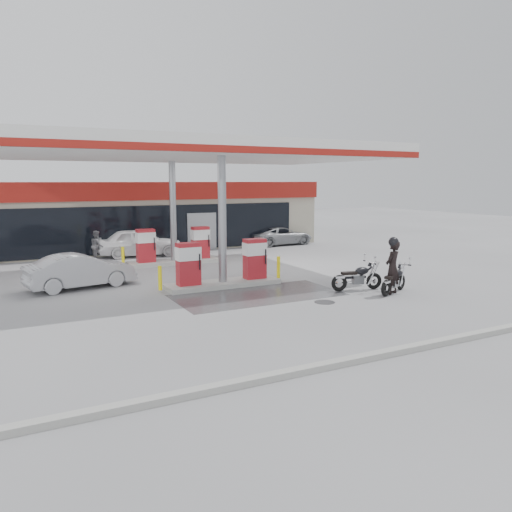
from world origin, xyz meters
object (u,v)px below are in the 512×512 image
(sedan_white, at_px, (140,242))
(biker_main, at_px, (393,267))
(pump_island_near, at_px, (223,268))
(attendant, at_px, (97,246))
(parked_car_right, at_px, (281,236))
(hatchback_silver, at_px, (81,271))
(pump_island_far, at_px, (174,249))
(main_motorcycle, at_px, (394,281))
(parked_motorcycle, at_px, (358,278))

(sedan_white, bearing_deg, biker_main, -148.05)
(pump_island_near, xyz_separation_m, attendant, (-3.19, 8.80, 0.06))
(sedan_white, relative_size, parked_car_right, 1.09)
(biker_main, bearing_deg, pump_island_near, -62.30)
(pump_island_near, distance_m, hatchback_silver, 5.42)
(pump_island_far, xyz_separation_m, main_motorcycle, (5.08, -9.98, -0.26))
(pump_island_near, relative_size, attendant, 3.33)
(pump_island_far, xyz_separation_m, hatchback_silver, (-4.95, -3.80, -0.05))
(pump_island_near, bearing_deg, main_motorcycle, -38.08)
(biker_main, bearing_deg, parked_car_right, -126.89)
(biker_main, xyz_separation_m, attendant, (-8.10, 12.86, -0.20))
(main_motorcycle, relative_size, biker_main, 0.96)
(main_motorcycle, bearing_deg, biker_main, -178.87)
(pump_island_near, xyz_separation_m, biker_main, (4.90, -4.06, 0.26))
(pump_island_near, distance_m, parked_car_right, 13.11)
(biker_main, height_order, parked_car_right, biker_main)
(parked_motorcycle, relative_size, sedan_white, 0.46)
(main_motorcycle, xyz_separation_m, parked_motorcycle, (-0.89, 0.97, 0.01))
(parked_motorcycle, height_order, attendant, attendant)
(biker_main, bearing_deg, hatchback_silver, -55.08)
(pump_island_far, height_order, attendant, pump_island_far)
(pump_island_near, height_order, biker_main, biker_main)
(sedan_white, bearing_deg, pump_island_far, -156.29)
(sedan_white, xyz_separation_m, parked_car_right, (9.35, 0.80, -0.19))
(sedan_white, relative_size, attendant, 2.90)
(main_motorcycle, bearing_deg, parked_motorcycle, 107.32)
(pump_island_far, bearing_deg, main_motorcycle, -63.03)
(hatchback_silver, bearing_deg, parked_motorcycle, -130.12)
(sedan_white, height_order, parked_car_right, sedan_white)
(pump_island_far, bearing_deg, pump_island_near, -90.00)
(pump_island_near, bearing_deg, attendant, 109.95)
(pump_island_near, xyz_separation_m, pump_island_far, (0.00, 6.00, 0.00))
(main_motorcycle, distance_m, parked_motorcycle, 1.32)
(pump_island_far, xyz_separation_m, sedan_white, (-0.88, 3.20, 0.05))
(pump_island_far, relative_size, main_motorcycle, 2.75)
(parked_car_right, bearing_deg, hatchback_silver, 116.89)
(parked_car_right, bearing_deg, parked_motorcycle, 158.51)
(main_motorcycle, bearing_deg, sedan_white, 89.29)
(main_motorcycle, distance_m, attendant, 15.22)
(pump_island_near, bearing_deg, parked_motorcycle, -35.64)
(main_motorcycle, bearing_deg, pump_island_far, 91.95)
(parked_motorcycle, bearing_deg, biker_main, -44.48)
(main_motorcycle, xyz_separation_m, parked_car_right, (3.40, 13.98, 0.12))
(biker_main, height_order, attendant, biker_main)
(hatchback_silver, bearing_deg, pump_island_far, -62.98)
(parked_motorcycle, distance_m, attendant, 13.93)
(pump_island_near, bearing_deg, pump_island_far, 90.00)
(biker_main, height_order, sedan_white, biker_main)
(parked_motorcycle, xyz_separation_m, attendant, (-7.39, 11.81, 0.30))
(pump_island_near, height_order, parked_motorcycle, pump_island_near)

